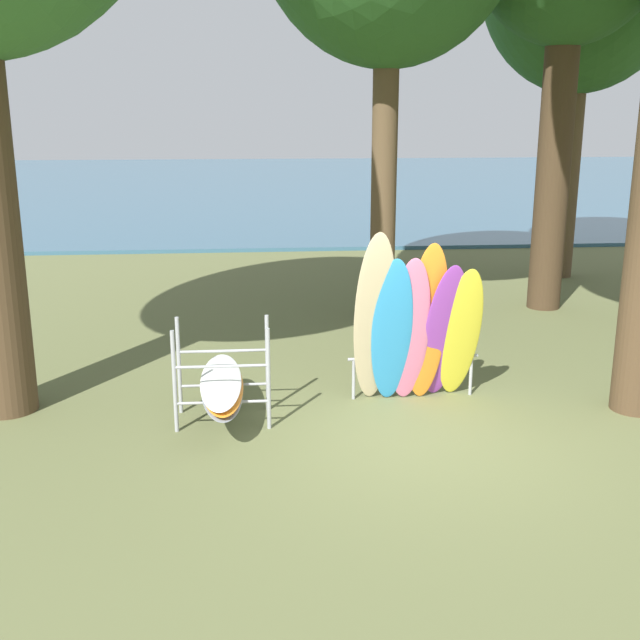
{
  "coord_description": "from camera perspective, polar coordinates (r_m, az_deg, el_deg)",
  "views": [
    {
      "loc": [
        -1.94,
        -8.38,
        3.76
      ],
      "look_at": [
        -1.12,
        1.32,
        1.1
      ],
      "focal_mm": 44.32,
      "sensor_mm": 36.0,
      "label": 1
    }
  ],
  "objects": [
    {
      "name": "ground_plane",
      "position": [
        9.39,
        7.61,
        -8.48
      ],
      "size": [
        80.0,
        80.0,
        0.0
      ],
      "primitive_type": "plane",
      "color": "#60663D"
    },
    {
      "name": "lake_water",
      "position": [
        38.89,
        -1.99,
        9.78
      ],
      "size": [
        80.0,
        36.0,
        0.1
      ],
      "primitive_type": "cube",
      "color": "#38607A",
      "rests_on": "ground"
    },
    {
      "name": "leaning_board_pile",
      "position": [
        10.1,
        6.97,
        -0.62
      ],
      "size": [
        1.74,
        0.78,
        2.32
      ],
      "color": "#C6B289",
      "rests_on": "ground"
    },
    {
      "name": "board_storage_rack",
      "position": [
        9.72,
        -7.1,
        -4.62
      ],
      "size": [
        1.15,
        2.12,
        1.25
      ],
      "color": "#9EA0A5",
      "rests_on": "ground"
    }
  ]
}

